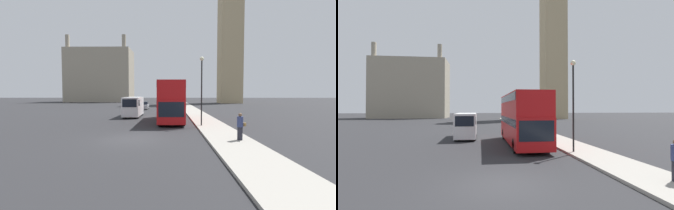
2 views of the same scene
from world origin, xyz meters
TOP-DOWN VIEW (x-y plane):
  - ground_plane at (0.00, 0.00)m, footprint 300.00×300.00m
  - sidewalk_strip at (6.47, 0.00)m, footprint 2.93×120.00m
  - clock_tower at (21.67, 58.05)m, footprint 7.34×7.51m
  - building_block_distant at (-23.32, 68.25)m, footprint 23.08×11.69m
  - red_double_decker_bus at (2.71, 9.83)m, footprint 2.63×10.15m
  - white_van at (-2.27, 14.51)m, footprint 2.05×5.71m
  - pedestrian at (7.01, -0.90)m, footprint 0.54×0.38m
  - street_lamp at (5.47, 5.55)m, footprint 0.36×0.36m
  - parked_sedan at (-2.69, 28.72)m, footprint 1.89×4.47m

SIDE VIEW (x-z plane):
  - ground_plane at x=0.00m, z-range 0.00..0.00m
  - sidewalk_strip at x=6.47m, z-range 0.00..0.15m
  - parked_sedan at x=-2.69m, z-range -0.08..1.44m
  - pedestrian at x=7.01m, z-range 0.15..1.84m
  - white_van at x=-2.27m, z-range 0.09..2.68m
  - red_double_decker_bus at x=2.71m, z-range 0.24..4.54m
  - street_lamp at x=5.47m, z-range 1.08..7.31m
  - building_block_distant at x=-23.32m, z-range -2.07..21.29m
  - clock_tower at x=21.67m, z-range 0.83..62.62m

